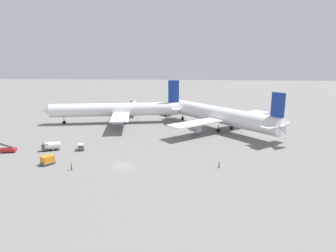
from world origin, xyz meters
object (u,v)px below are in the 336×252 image
ground_crew_ramp_agent_by_cones (219,164)px  gse_container_dolly_flat (48,160)px  gse_belt_loader_portside (8,149)px  airliner_at_gate_left (117,110)px  gse_fuel_bowser_stubby (51,146)px  pushback_tug (166,113)px  ground_crew_marshaller_foreground (71,166)px  gse_baggage_cart_near_cluster (81,147)px  jet_bridge (134,105)px  airliner_being_pushed (219,115)px

ground_crew_ramp_agent_by_cones → gse_container_dolly_flat: bearing=-178.6°
gse_belt_loader_portside → gse_container_dolly_flat: 17.44m
airliner_at_gate_left → ground_crew_ramp_agent_by_cones: airliner_at_gate_left is taller
gse_fuel_bowser_stubby → gse_container_dolly_flat: bearing=-67.3°
pushback_tug → ground_crew_ramp_agent_by_cones: (18.47, -63.69, -0.31)m
gse_belt_loader_portside → ground_crew_marshaller_foreground: 25.42m
gse_baggage_cart_near_cluster → ground_crew_ramp_agent_by_cones: bearing=-15.7°
pushback_tug → jet_bridge: jet_bridge is taller
airliner_being_pushed → pushback_tug: bearing=131.3°
ground_crew_ramp_agent_by_cones → gse_baggage_cart_near_cluster: bearing=164.3°
gse_baggage_cart_near_cluster → ground_crew_marshaller_foreground: size_ratio=1.80×
airliner_at_gate_left → airliner_being_pushed: airliner_at_gate_left is taller
gse_baggage_cart_near_cluster → ground_crew_ramp_agent_by_cones: 39.34m
pushback_tug → gse_fuel_bowser_stubby: bearing=-117.1°
gse_baggage_cart_near_cluster → jet_bridge: (4.31, 56.25, 3.17)m
gse_container_dolly_flat → ground_crew_marshaller_foreground: bearing=-23.3°
gse_belt_loader_portside → gse_baggage_cart_near_cluster: size_ratio=1.64×
airliner_being_pushed → gse_belt_loader_portside: 68.65m
jet_bridge → ground_crew_marshaller_foreground: bearing=-90.6°
airliner_being_pushed → ground_crew_marshaller_foreground: bearing=-131.3°
ground_crew_marshaller_foreground → jet_bridge: size_ratio=0.10×
gse_fuel_bowser_stubby → ground_crew_marshaller_foreground: 18.13m
gse_fuel_bowser_stubby → gse_baggage_cart_near_cluster: 8.36m
gse_container_dolly_flat → jet_bridge: size_ratio=0.21×
gse_fuel_bowser_stubby → ground_crew_ramp_agent_by_cones: size_ratio=3.18×
gse_fuel_bowser_stubby → jet_bridge: jet_bridge is taller
ground_crew_ramp_agent_by_cones → jet_bridge: size_ratio=0.09×
airliner_at_gate_left → gse_fuel_bowser_stubby: airliner_at_gate_left is taller
airliner_at_gate_left → gse_baggage_cart_near_cluster: size_ratio=18.21×
airliner_at_gate_left → pushback_tug: (18.25, 16.96, -4.18)m
gse_container_dolly_flat → pushback_tug: bearing=70.2°
gse_container_dolly_flat → ground_crew_ramp_agent_by_cones: 41.73m
airliner_being_pushed → ground_crew_ramp_agent_by_cones: airliner_being_pushed is taller
gse_fuel_bowser_stubby → gse_container_dolly_flat: 11.51m
airliner_being_pushed → gse_baggage_cart_near_cluster: 50.18m
airliner_at_gate_left → airliner_being_pushed: size_ratio=1.21×
airliner_at_gate_left → pushback_tug: 25.26m
pushback_tug → ground_crew_ramp_agent_by_cones: 66.32m
gse_belt_loader_portside → jet_bridge: jet_bridge is taller
pushback_tug → gse_belt_loader_portside: bearing=-124.3°
jet_bridge → ground_crew_ramp_agent_by_cones: bearing=-63.3°
airliner_at_gate_left → gse_belt_loader_portside: airliner_at_gate_left is taller
airliner_at_gate_left → gse_container_dolly_flat: 48.23m
gse_fuel_bowser_stubby → gse_baggage_cart_near_cluster: gse_fuel_bowser_stubby is taller
gse_fuel_bowser_stubby → gse_baggage_cart_near_cluster: bearing=7.4°
airliner_being_pushed → gse_fuel_bowser_stubby: (-49.55, -29.26, -3.93)m
airliner_being_pushed → ground_crew_marshaller_foreground: size_ratio=27.10×
airliner_being_pushed → gse_belt_loader_portside: bearing=-152.2°
airliner_being_pushed → gse_container_dolly_flat: bearing=-138.5°
airliner_being_pushed → gse_container_dolly_flat: (-45.12, -39.88, -4.09)m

